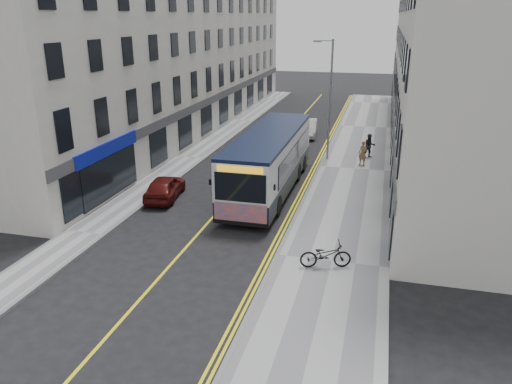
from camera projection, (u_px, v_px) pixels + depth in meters
The scene contains 17 objects.
ground at pixel (197, 235), 22.69m from camera, with size 140.00×140.00×0.00m, color black.
pavement_east at pixel (355, 169), 32.14m from camera, with size 4.50×64.00×0.12m, color #97989A.
pavement_west at pixel (191, 158), 34.79m from camera, with size 2.00×64.00×0.12m, color #97989A.
kerb_east at pixel (320, 167), 32.67m from camera, with size 0.18×64.00×0.13m, color slate.
kerb_west at pixel (205, 158), 34.55m from camera, with size 0.18×64.00×0.13m, color slate.
road_centre_line at pixel (261, 163), 33.63m from camera, with size 0.12×64.00×0.01m, color yellow.
road_dbl_yellow_inner at pixel (313, 167), 32.80m from camera, with size 0.10×64.00×0.01m, color yellow.
road_dbl_yellow_outer at pixel (316, 167), 32.75m from camera, with size 0.10×64.00×0.01m, color yellow.
terrace_east at pixel (440, 57), 36.96m from camera, with size 6.00×46.00×13.00m, color silver.
terrace_west at pixel (183, 52), 41.78m from camera, with size 6.00×46.00×13.00m, color silver.
streetlamp at pixel (329, 96), 33.01m from camera, with size 1.32×0.18×8.00m.
city_bus at pixel (270, 160), 27.71m from camera, with size 2.73×11.72×3.41m.
bicycle at pixel (326, 255), 19.39m from camera, with size 0.70×2.01×1.05m, color black.
pedestrian_near at pixel (363, 153), 32.59m from camera, with size 0.58×0.38×1.60m, color olive.
pedestrian_far at pixel (370, 146), 34.31m from camera, with size 0.81×0.63×1.66m, color #222127.
car_white at pixel (308, 128), 41.01m from camera, with size 1.43×4.09×1.35m, color silver.
car_maroon at pixel (165, 187), 27.04m from camera, with size 1.53×3.81×1.30m, color #51100D.
Camera 1 is at (7.78, -19.39, 9.46)m, focal length 35.00 mm.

